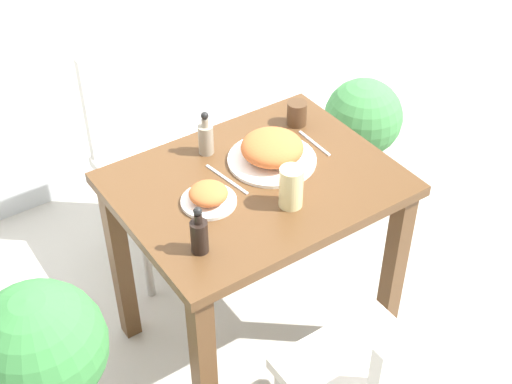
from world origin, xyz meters
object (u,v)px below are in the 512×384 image
at_px(chair_near, 389,383).
at_px(potted_plant_right, 361,139).
at_px(juice_glass, 291,187).
at_px(chair_far, 150,146).
at_px(drink_cup, 297,113).
at_px(food_plate, 272,150).
at_px(sauce_bottle, 199,235).
at_px(potted_plant_left, 48,372).
at_px(side_plate, 209,196).
at_px(condiment_bottle, 206,137).

xyz_separation_m(chair_near, potted_plant_right, (0.81, 1.04, -0.10)).
height_order(chair_near, juice_glass, chair_near).
xyz_separation_m(chair_far, drink_cup, (0.35, -0.49, 0.29)).
height_order(juice_glass, potted_plant_right, juice_glass).
xyz_separation_m(food_plate, sauce_bottle, (-0.41, -0.23, 0.02)).
bearing_deg(juice_glass, potted_plant_right, 33.72).
relative_size(food_plate, juice_glass, 2.17).
relative_size(sauce_bottle, potted_plant_left, 0.21).
relative_size(food_plate, drink_cup, 3.43).
bearing_deg(chair_far, side_plate, -100.81).
bearing_deg(condiment_bottle, side_plate, -119.64).
height_order(drink_cup, condiment_bottle, condiment_bottle).
bearing_deg(chair_near, side_plate, -77.44).
height_order(side_plate, condiment_bottle, condiment_bottle).
relative_size(drink_cup, juice_glass, 0.63).
bearing_deg(condiment_bottle, chair_near, -88.61).
relative_size(chair_near, drink_cup, 10.61).
relative_size(chair_near, side_plate, 5.28).
bearing_deg(drink_cup, sauce_bottle, -149.27).
relative_size(chair_far, food_plate, 3.09).
distance_m(drink_cup, potted_plant_left, 1.17).
distance_m(chair_near, side_plate, 0.75).
distance_m(chair_far, juice_glass, 0.89).
relative_size(drink_cup, potted_plant_right, 0.13).
bearing_deg(condiment_bottle, food_plate, -47.14).
distance_m(sauce_bottle, potted_plant_left, 0.60).
relative_size(chair_far, potted_plant_left, 1.18).
height_order(sauce_bottle, potted_plant_left, sauce_bottle).
xyz_separation_m(side_plate, potted_plant_right, (0.96, 0.36, -0.38)).
bearing_deg(potted_plant_left, potted_plant_right, 15.63).
xyz_separation_m(drink_cup, juice_glass, (-0.28, -0.34, 0.02)).
distance_m(chair_far, condiment_bottle, 0.55).
relative_size(side_plate, drink_cup, 2.01).
relative_size(side_plate, potted_plant_right, 0.25).
relative_size(food_plate, side_plate, 1.71).
relative_size(side_plate, potted_plant_left, 0.22).
bearing_deg(food_plate, condiment_bottle, 132.86).
bearing_deg(potted_plant_right, food_plate, -156.43).
distance_m(food_plate, potted_plant_right, 0.84).
bearing_deg(drink_cup, chair_far, 125.57).
height_order(sauce_bottle, potted_plant_right, sauce_bottle).
height_order(drink_cup, sauce_bottle, sauce_bottle).
relative_size(chair_far, side_plate, 5.28).
xyz_separation_m(chair_near, drink_cup, (0.33, 0.88, 0.29)).
height_order(chair_far, sauce_bottle, sauce_bottle).
distance_m(sauce_bottle, potted_plant_right, 1.28).
distance_m(chair_far, food_plate, 0.70).
height_order(chair_near, condiment_bottle, condiment_bottle).
xyz_separation_m(side_plate, drink_cup, (0.48, 0.20, 0.02)).
bearing_deg(potted_plant_left, juice_glass, -5.03).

